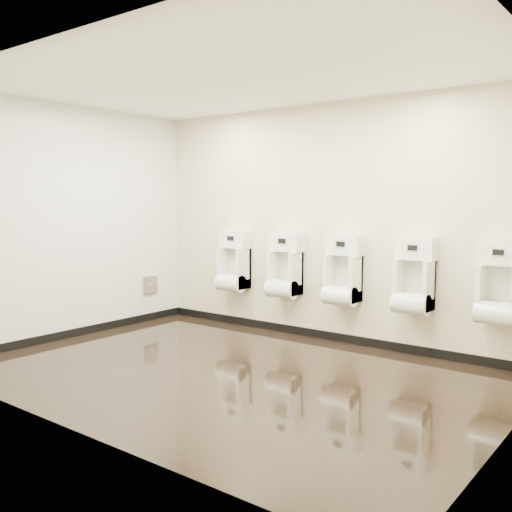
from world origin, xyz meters
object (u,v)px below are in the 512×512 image
Objects in this scene: urinal_1 at (285,270)px; urinal_3 at (414,282)px; urinal_0 at (234,265)px; urinal_4 at (498,289)px; access_panel at (150,285)px; urinal_2 at (343,275)px.

urinal_3 is (1.65, 0.00, 0.00)m from urinal_1.
urinal_0 is 1.00× the size of urinal_4.
urinal_0 and urinal_1 have the same top height.
access_panel is 0.32× the size of urinal_4.
access_panel is at bearing -160.76° from urinal_0.
access_panel is 0.32× the size of urinal_1.
urinal_3 is 1.00× the size of urinal_4.
access_panel is 4.52m from urinal_4.
urinal_1 is at bearing 0.00° from urinal_0.
urinal_0 is 1.00× the size of urinal_2.
urinal_1 is at bearing 180.00° from urinal_3.
access_panel is at bearing -171.68° from urinal_2.
urinal_3 is at bearing 180.00° from urinal_4.
urinal_3 is 0.85m from urinal_4.
urinal_2 and urinal_4 have the same top height.
urinal_2 is 1.70m from urinal_4.
urinal_1 is 1.00× the size of urinal_4.
urinal_1 is (0.82, 0.00, 0.00)m from urinal_0.
urinal_2 is 0.85m from urinal_3.
access_panel is 0.32× the size of urinal_2.
urinal_3 is at bearing 0.00° from urinal_1.
urinal_0 is 1.00× the size of urinal_1.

